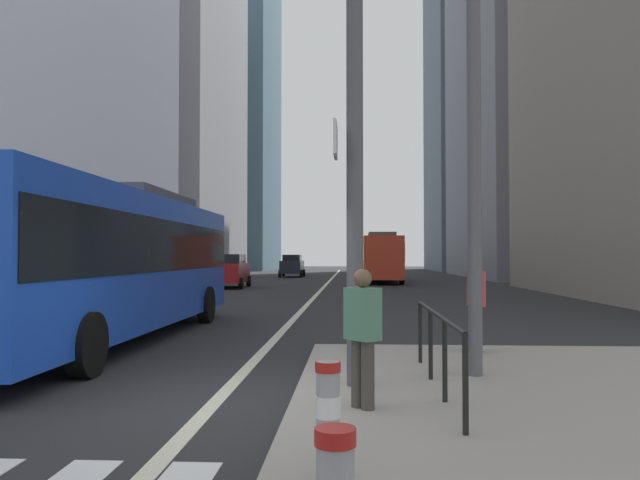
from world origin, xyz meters
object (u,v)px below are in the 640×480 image
Objects in this scene: car_receding_near at (370,264)px; city_bus_blue_oncoming at (110,256)px; car_oncoming_mid at (292,266)px; pedestrian_walking at (476,300)px; traffic_signal_gantry at (176,84)px; city_bus_red_receding at (381,256)px; bollard_left at (328,414)px; car_oncoming_far at (229,271)px; car_receding_far at (372,264)px; street_lamp_post at (473,18)px; pedestrian_waiting at (363,332)px.

city_bus_blue_oncoming is at bearing -97.97° from car_receding_near.
pedestrian_walking is (7.50, -42.59, 0.08)m from car_oncoming_mid.
pedestrian_walking is (4.55, 2.92, -3.09)m from traffic_signal_gantry.
city_bus_red_receding is at bearing 90.44° from pedestrian_walking.
city_bus_red_receding reaches higher than bollard_left.
car_receding_near is 2.69× the size of pedestrian_walking.
city_bus_red_receding reaches higher than car_oncoming_far.
car_oncoming_far is (-9.18, -29.57, 0.00)m from car_receding_far.
car_oncoming_far is 31.43m from bollard_left.
city_bus_blue_oncoming is 13.34× the size of bollard_left.
street_lamp_post is at bearing -101.50° from pedestrian_walking.
city_bus_red_receding is (7.17, 30.24, -0.00)m from city_bus_blue_oncoming.
car_receding_near is 0.99× the size of car_receding_far.
city_bus_blue_oncoming is at bearing -89.88° from car_oncoming_mid.
car_oncoming_mid is 49.20m from bollard_left.
bollard_left is (-2.12, -38.57, -1.19)m from city_bus_red_receding.
car_oncoming_far is 5.09× the size of bollard_left.
traffic_signal_gantry is (-4.30, -35.15, 2.32)m from city_bus_red_receding.
bollard_left is (2.19, -3.42, -3.51)m from traffic_signal_gantry.
car_receding_far is 30.96m from car_oncoming_far.
car_receding_near is 0.63× the size of traffic_signal_gantry.
car_receding_far reaches higher than bollard_left.
traffic_signal_gantry is at bearing 122.62° from bollard_left.
car_receding_far is at bearing 87.90° from bollard_left.
street_lamp_post is 4.99m from pedestrian_waiting.
bollard_left is (5.06, -8.33, -1.19)m from city_bus_blue_oncoming.
pedestrian_walking is at bearing -69.00° from car_oncoming_far.
bollard_left is (-1.87, -57.78, -0.34)m from car_receding_near.
street_lamp_post reaches higher than car_oncoming_far.
bollard_left is at bearing -114.63° from street_lamp_post.
city_bus_red_receding is 2.40× the size of car_receding_near.
car_oncoming_mid is 43.25m from pedestrian_walking.
city_bus_blue_oncoming is 2.66× the size of car_receding_far.
city_bus_blue_oncoming is 7.74× the size of pedestrian_waiting.
pedestrian_walking is at bearing -80.01° from car_oncoming_mid.
traffic_signal_gantry is 5.37m from bollard_left.
city_bus_blue_oncoming is at bearing -85.09° from car_oncoming_far.
car_oncoming_mid is at bearing 125.01° from city_bus_red_receding.
street_lamp_post is at bearing -30.59° from city_bus_blue_oncoming.
car_oncoming_mid is 0.54× the size of street_lamp_post.
car_receding_near is at bearing 71.95° from car_oncoming_far.
car_receding_near is (6.92, 49.45, -0.85)m from city_bus_blue_oncoming.
pedestrian_waiting is (5.44, -46.69, 0.01)m from car_oncoming_mid.
car_oncoming_mid is (-0.08, 40.59, -0.85)m from city_bus_blue_oncoming.
city_bus_blue_oncoming and city_bus_red_receding have the same top height.
street_lamp_post is at bearing -89.94° from car_receding_near.
traffic_signal_gantry is (4.78, -27.23, 3.17)m from car_oncoming_far.
bollard_left is 0.54× the size of pedestrian_walking.
city_bus_blue_oncoming is 2.70× the size of car_receding_near.
car_receding_far is at bearing 85.57° from traffic_signal_gantry.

